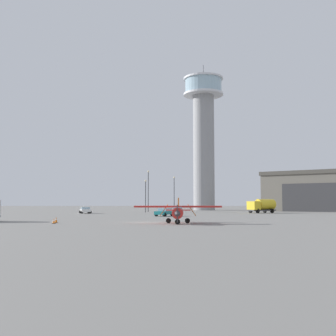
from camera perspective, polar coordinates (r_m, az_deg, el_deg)
ground_plane at (r=50.82m, az=-3.21°, el=-7.34°), size 400.00×400.00×0.00m
control_tower at (r=126.67m, az=4.82°, el=5.04°), size 11.80×11.80×43.46m
hangar at (r=118.24m, az=19.72°, el=-2.96°), size 31.46×29.30×10.36m
airplane_red at (r=48.91m, az=1.35°, el=-5.84°), size 9.98×7.84×2.94m
truck_fuel_tanker_yellow at (r=95.16m, az=12.54°, el=-4.92°), size 6.74×5.19×3.04m
car_teal at (r=72.67m, az=-0.48°, el=-5.92°), size 3.49×4.61×1.37m
car_white at (r=92.09m, az=-11.06°, el=-5.55°), size 3.14×4.73×1.37m
light_post_west at (r=103.55m, az=-2.67°, el=-2.65°), size 0.44×0.44×10.07m
light_post_east at (r=98.94m, az=-3.04°, el=-3.33°), size 0.44×0.44×7.56m
light_post_centre at (r=104.75m, az=0.83°, el=-3.07°), size 0.44×0.44×8.71m
traffic_cone_near_left at (r=50.06m, az=-15.10°, el=-6.91°), size 0.36×0.36×0.57m
traffic_cone_near_right at (r=51.86m, az=-14.82°, el=-6.75°), size 0.36×0.36×0.71m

